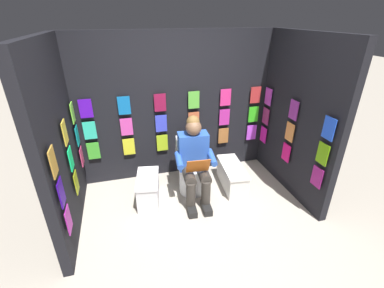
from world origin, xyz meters
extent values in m
plane|color=#B2A899|center=(0.00, 0.00, 0.00)|extent=(30.00, 30.00, 0.00)
cube|color=black|center=(0.00, -1.70, 1.09)|extent=(3.00, 0.10, 2.19)
cube|color=green|center=(1.27, -1.62, 0.57)|extent=(0.17, 0.01, 0.26)
cube|color=yellow|center=(0.76, -1.62, 0.57)|extent=(0.17, 0.01, 0.26)
cube|color=#AACC20|center=(0.25, -1.62, 0.57)|extent=(0.17, 0.01, 0.26)
cube|color=#1523AC|center=(-0.25, -1.62, 0.57)|extent=(0.17, 0.01, 0.26)
cube|color=#A86530|center=(-0.76, -1.62, 0.57)|extent=(0.17, 0.01, 0.26)
cube|color=#C348EC|center=(-1.27, -1.62, 0.57)|extent=(0.17, 0.01, 0.26)
cube|color=#31D5AF|center=(1.27, -1.62, 0.89)|extent=(0.17, 0.01, 0.26)
cube|color=#DD42A9|center=(0.76, -1.62, 0.89)|extent=(0.17, 0.01, 0.26)
cube|color=blue|center=(0.25, -1.62, 0.89)|extent=(0.17, 0.01, 0.26)
cube|color=#CF6038|center=(-0.25, -1.62, 0.89)|extent=(0.17, 0.01, 0.26)
cube|color=#C42B99|center=(-0.76, -1.62, 0.89)|extent=(0.17, 0.01, 0.26)
cube|color=green|center=(-1.27, -1.62, 0.89)|extent=(0.17, 0.01, 0.26)
cube|color=#5310C8|center=(1.27, -1.62, 1.22)|extent=(0.17, 0.01, 0.26)
cube|color=blue|center=(0.76, -1.62, 1.22)|extent=(0.17, 0.01, 0.26)
cube|color=maroon|center=(0.25, -1.62, 1.22)|extent=(0.17, 0.01, 0.26)
cube|color=#5EC03E|center=(-0.25, -1.62, 1.22)|extent=(0.17, 0.01, 0.26)
cube|color=#EE2E84|center=(-0.76, -1.62, 1.22)|extent=(0.17, 0.01, 0.26)
cube|color=#BB3131|center=(-1.27, -1.62, 1.22)|extent=(0.17, 0.01, 0.26)
cube|color=black|center=(-1.50, -0.83, 1.09)|extent=(0.10, 1.65, 2.19)
cube|color=#D31B94|center=(-1.42, -1.48, 0.57)|extent=(0.01, 0.17, 0.26)
cube|color=#DA0F6E|center=(-1.42, -0.83, 0.57)|extent=(0.01, 0.17, 0.26)
cube|color=#8D176E|center=(-1.42, -0.17, 0.57)|extent=(0.01, 0.17, 0.26)
cube|color=#9B2269|center=(-1.42, -1.48, 0.89)|extent=(0.01, 0.17, 0.26)
cube|color=#E48842|center=(-1.42, -0.83, 0.89)|extent=(0.01, 0.17, 0.26)
cube|color=#5C9D0C|center=(-1.42, -0.17, 0.89)|extent=(0.01, 0.17, 0.26)
cube|color=#B43BC5|center=(-1.42, -1.48, 1.22)|extent=(0.01, 0.17, 0.26)
cube|color=#8A2C8C|center=(-1.42, -0.83, 1.22)|extent=(0.01, 0.17, 0.26)
cube|color=blue|center=(-1.42, -0.17, 1.22)|extent=(0.01, 0.17, 0.26)
cube|color=black|center=(1.50, -0.83, 1.09)|extent=(0.10, 1.65, 2.19)
cube|color=#AA239E|center=(1.42, -0.17, 0.57)|extent=(0.01, 0.17, 0.26)
cube|color=#9AA818|center=(1.42, -0.83, 0.57)|extent=(0.01, 0.17, 0.26)
cube|color=#DE3A72|center=(1.42, -1.48, 0.57)|extent=(0.01, 0.17, 0.26)
cube|color=#2F0992|center=(1.42, -0.17, 0.89)|extent=(0.01, 0.17, 0.26)
cube|color=#14EF7C|center=(1.42, -0.83, 0.89)|extent=(0.01, 0.17, 0.26)
cube|color=teal|center=(1.42, -1.48, 0.89)|extent=(0.01, 0.17, 0.26)
cube|color=gold|center=(1.42, -0.17, 1.22)|extent=(0.01, 0.17, 0.26)
cube|color=yellow|center=(1.42, -0.83, 1.22)|extent=(0.01, 0.17, 0.26)
cube|color=#80F23D|center=(1.42, -1.48, 1.22)|extent=(0.01, 0.17, 0.26)
cylinder|color=white|center=(-0.08, -1.05, 0.20)|extent=(0.38, 0.38, 0.40)
cylinder|color=white|center=(-0.08, -1.05, 0.41)|extent=(0.41, 0.41, 0.02)
cube|color=white|center=(-0.10, -1.31, 0.58)|extent=(0.39, 0.21, 0.36)
cylinder|color=white|center=(-0.09, -1.22, 0.58)|extent=(0.39, 0.10, 0.39)
cube|color=blue|center=(-0.08, -1.02, 0.68)|extent=(0.42, 0.25, 0.52)
sphere|color=brown|center=(-0.07, -1.00, 1.04)|extent=(0.21, 0.21, 0.21)
sphere|color=olive|center=(-0.08, -1.02, 1.11)|extent=(0.17, 0.17, 0.17)
cylinder|color=#38332D|center=(-0.16, -0.82, 0.44)|extent=(0.18, 0.41, 0.15)
cylinder|color=#38332D|center=(0.04, -0.83, 0.44)|extent=(0.18, 0.41, 0.15)
cylinder|color=#38332D|center=(-0.15, -0.64, 0.21)|extent=(0.12, 0.12, 0.42)
cylinder|color=#38332D|center=(0.05, -0.65, 0.21)|extent=(0.12, 0.12, 0.42)
cube|color=black|center=(-0.14, -0.58, 0.04)|extent=(0.13, 0.27, 0.09)
cube|color=black|center=(0.06, -0.59, 0.04)|extent=(0.13, 0.27, 0.09)
cylinder|color=blue|center=(-0.28, -0.83, 0.66)|extent=(0.11, 0.32, 0.13)
cylinder|color=blue|center=(0.16, -0.86, 0.66)|extent=(0.11, 0.32, 0.13)
cube|color=#C65D1B|center=(-0.05, -0.69, 0.64)|extent=(0.31, 0.15, 0.23)
cube|color=white|center=(-0.68, -1.02, 0.16)|extent=(0.35, 0.74, 0.32)
cube|color=white|center=(-0.68, -1.02, 0.34)|extent=(0.37, 0.77, 0.03)
cube|color=silver|center=(0.57, -1.00, 0.17)|extent=(0.37, 0.61, 0.35)
cube|color=white|center=(0.57, -1.00, 0.36)|extent=(0.39, 0.63, 0.03)
camera|label=1|loc=(0.78, 2.05, 2.36)|focal=24.72mm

